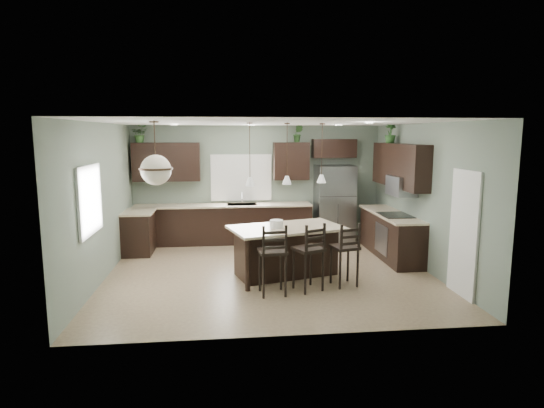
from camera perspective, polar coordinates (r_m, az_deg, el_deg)
The scene contains 33 objects.
ground at distance 8.72m, azimuth -0.38°, elevation -8.56°, with size 6.00×6.00×0.00m, color #9E8466.
pantry_door at distance 7.89m, azimuth 22.92°, elevation -3.47°, with size 0.04×0.82×2.04m, color white.
window_back at distance 11.07m, azimuth -3.88°, elevation 3.33°, with size 1.35×0.02×1.00m, color white.
window_left at distance 7.85m, azimuth -21.98°, elevation 0.46°, with size 0.02×1.10×1.00m, color white.
left_return_cabs at distance 10.37m, azimuth -16.40°, elevation -3.53°, with size 0.60×0.90×0.90m, color black.
left_return_countertop at distance 10.28m, azimuth -16.40°, elevation -0.97°, with size 0.66×0.96×0.04m, color beige.
back_lower_cabs at distance 10.94m, azimuth -6.12°, elevation -2.59°, with size 4.20×0.60×0.90m, color black.
back_countertop at distance 10.84m, azimuth -6.16°, elevation -0.17°, with size 4.20×0.66×0.04m, color beige.
sink_inset at distance 10.84m, azimuth -3.78°, elevation -0.05°, with size 0.70×0.45×0.01m, color gray.
faucet at distance 10.79m, azimuth -3.78°, elevation 0.68°, with size 0.02×0.02×0.28m, color silver.
back_upper_left at distance 10.95m, azimuth -13.09°, elevation 5.17°, with size 1.55×0.34×0.90m, color black.
back_upper_right at distance 11.00m, azimuth 2.42°, elevation 5.40°, with size 0.85×0.34×0.90m, color black.
fridge_header at distance 11.19m, azimuth 7.79°, elevation 6.92°, with size 1.05×0.34×0.45m, color black.
right_lower_cabs at distance 10.04m, azimuth 14.65°, elevation -3.86°, with size 0.60×2.35×0.90m, color black.
right_countertop at distance 9.95m, azimuth 14.64°, elevation -1.22°, with size 0.66×2.35×0.04m, color beige.
cooktop at distance 9.69m, azimuth 15.22°, elevation -1.35°, with size 0.58×0.75×0.02m, color black.
wall_oven_front at distance 9.69m, azimuth 13.53°, elevation -4.28°, with size 0.01×0.72×0.60m, color gray.
right_upper_cabs at distance 9.88m, azimuth 15.69°, elevation 4.70°, with size 0.34×2.35×0.90m, color black.
microwave at distance 9.64m, azimuth 15.92°, elevation 2.21°, with size 0.40×0.75×0.40m, color gray.
refrigerator at distance 11.12m, azimuth 7.82°, elevation 0.05°, with size 0.90×0.74×1.85m, color gray.
kitchen_island at distance 8.39m, azimuth 1.83°, elevation -5.98°, with size 2.00×1.14×0.92m, color black.
serving_dish at distance 8.19m, azimuth 0.57°, elevation -2.51°, with size 0.24×0.24×0.14m, color silver.
bar_stool_left at distance 7.41m, azimuth 0.06°, elevation -6.93°, with size 0.44×0.44×1.19m, color black.
bar_stool_center at distance 7.63m, azimuth 4.58°, elevation -6.57°, with size 0.43×0.43×1.16m, color black.
bar_stool_right at distance 7.94m, azimuth 9.08°, elevation -6.23°, with size 0.41×0.41×1.12m, color black.
pendant_left at distance 7.86m, azimuth -2.80°, elevation 6.23°, with size 0.17×0.17×1.10m, color silver, non-canonical shape.
pendant_center at distance 8.12m, azimuth 1.90°, elevation 6.32°, with size 0.17×0.17×1.10m, color silver, non-canonical shape.
pendant_right at distance 8.43m, azimuth 6.28°, elevation 6.36°, with size 0.17×0.17×1.10m, color white, non-canonical shape.
chandelier at distance 7.21m, azimuth -14.45°, elevation 6.19°, with size 0.51×0.51×0.99m, color beige, non-canonical shape.
plant_back_left at distance 10.99m, azimuth -16.23°, elevation 8.45°, with size 0.36×0.31×0.40m, color #315826.
plant_back_right at distance 10.97m, azimuth 3.28°, elevation 8.83°, with size 0.23×0.19×0.42m, color #26481F.
plant_right_wall at distance 10.33m, azimuth 14.63°, elevation 8.59°, with size 0.24×0.24×0.43m, color #2D5A27.
room_shell at distance 8.37m, azimuth -0.39°, elevation 2.61°, with size 6.00×6.00×6.00m.
Camera 1 is at (-0.84, -8.28, 2.60)m, focal length 30.00 mm.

